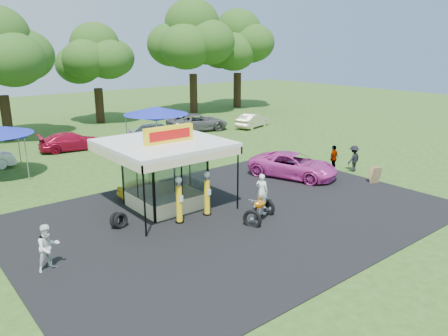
{
  "coord_description": "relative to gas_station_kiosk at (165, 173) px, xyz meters",
  "views": [
    {
      "loc": [
        -12.67,
        -12.79,
        7.89
      ],
      "look_at": [
        0.95,
        4.0,
        1.72
      ],
      "focal_mm": 35.0,
      "sensor_mm": 36.0,
      "label": 1
    }
  ],
  "objects": [
    {
      "name": "bg_car_e",
      "position": [
        18.02,
        13.16,
        -1.1
      ],
      "size": [
        4.37,
        2.55,
        1.36
      ],
      "primitive_type": "imported",
      "rotation": [
        0.0,
        0.0,
        1.86
      ],
      "color": "#C1B893",
      "rests_on": "ground"
    },
    {
      "name": "bg_car_b",
      "position": [
        0.83,
        14.92,
        -1.09
      ],
      "size": [
        5.01,
        2.62,
        1.39
      ],
      "primitive_type": "imported",
      "rotation": [
        0.0,
        0.0,
        1.42
      ],
      "color": "#A70C2B",
      "rests_on": "ground"
    },
    {
      "name": "tent_east",
      "position": [
        5.83,
        10.65,
        1.27
      ],
      "size": [
        4.83,
        4.83,
        3.38
      ],
      "rotation": [
        0.0,
        0.0,
        0.26
      ],
      "color": "gray",
      "rests_on": "ground"
    },
    {
      "name": "spectator_west",
      "position": [
        -6.61,
        -2.79,
        -0.9
      ],
      "size": [
        0.95,
        0.79,
        1.76
      ],
      "primitive_type": "imported",
      "rotation": [
        0.0,
        0.0,
        0.16
      ],
      "color": "white",
      "rests_on": "ground"
    },
    {
      "name": "pink_sedan",
      "position": [
        8.75,
        -0.56,
        -1.04
      ],
      "size": [
        4.13,
        5.88,
        1.49
      ],
      "primitive_type": "imported",
      "rotation": [
        0.0,
        0.0,
        0.34
      ],
      "color": "#D239A2",
      "rests_on": "ground"
    },
    {
      "name": "ground",
      "position": [
        2.0,
        -4.99,
        -1.78
      ],
      "size": [
        120.0,
        120.0,
        0.0
      ],
      "primitive_type": "plane",
      "color": "#2C4A17",
      "rests_on": "ground"
    },
    {
      "name": "a_frame_sign",
      "position": [
        11.49,
        -4.45,
        -1.26
      ],
      "size": [
        0.63,
        0.69,
        1.03
      ],
      "rotation": [
        0.0,
        0.0,
        -0.35
      ],
      "color": "#593819",
      "rests_on": "ground"
    },
    {
      "name": "bg_car_c",
      "position": [
        7.26,
        12.8,
        -0.92
      ],
      "size": [
        5.44,
        3.7,
        1.72
      ],
      "primitive_type": "imported",
      "rotation": [
        0.0,
        0.0,
        1.2
      ],
      "color": "#BCBBC1",
      "rests_on": "ground"
    },
    {
      "name": "kiosk_car",
      "position": [
        -0.0,
        2.21,
        -1.3
      ],
      "size": [
        2.82,
        1.13,
        0.96
      ],
      "primitive_type": "imported",
      "rotation": [
        0.0,
        0.0,
        1.57
      ],
      "color": "yellow",
      "rests_on": "ground"
    },
    {
      "name": "oak_far_e",
      "position": [
        19.06,
        24.54,
        6.21
      ],
      "size": [
        10.52,
        10.52,
        12.52
      ],
      "color": "black",
      "rests_on": "ground"
    },
    {
      "name": "spare_tires",
      "position": [
        -3.02,
        -0.95,
        -1.41
      ],
      "size": [
        0.94,
        0.69,
        0.76
      ],
      "rotation": [
        0.0,
        0.0,
        0.24
      ],
      "color": "black",
      "rests_on": "ground"
    },
    {
      "name": "spectator_east_a",
      "position": [
        12.68,
        -2.12,
        -0.94
      ],
      "size": [
        1.13,
        0.7,
        1.69
      ],
      "primitive_type": "imported",
      "rotation": [
        0.0,
        0.0,
        3.21
      ],
      "color": "black",
      "rests_on": "ground"
    },
    {
      "name": "gas_pump_right",
      "position": [
        0.94,
        -2.19,
        -0.74
      ],
      "size": [
        0.41,
        0.41,
        2.17
      ],
      "color": "black",
      "rests_on": "ground"
    },
    {
      "name": "gas_pump_left",
      "position": [
        -0.6,
        -2.16,
        -0.72
      ],
      "size": [
        0.41,
        0.41,
        2.21
      ],
      "color": "black",
      "rests_on": "ground"
    },
    {
      "name": "spectator_east_b",
      "position": [
        11.8,
        -1.24,
        -0.94
      ],
      "size": [
        1.04,
        0.58,
        1.68
      ],
      "primitive_type": "imported",
      "rotation": [
        0.0,
        0.0,
        3.32
      ],
      "color": "gray",
      "rests_on": "ground"
    },
    {
      "name": "bg_car_d",
      "position": [
        12.89,
        15.22,
        -0.99
      ],
      "size": [
        6.17,
        3.91,
        1.59
      ],
      "primitive_type": "imported",
      "rotation": [
        0.0,
        0.0,
        1.33
      ],
      "color": "#59585B",
      "rests_on": "ground"
    },
    {
      "name": "motorcycle",
      "position": [
        2.52,
        -4.2,
        -0.89
      ],
      "size": [
        2.01,
        1.54,
        2.29
      ],
      "rotation": [
        0.0,
        0.0,
        0.41
      ],
      "color": "black",
      "rests_on": "ground"
    },
    {
      "name": "oak_far_d",
      "position": [
        7.65,
        25.14,
        4.42
      ],
      "size": [
        8.18,
        8.18,
        9.74
      ],
      "color": "black",
      "rests_on": "ground"
    },
    {
      "name": "asphalt_apron",
      "position": [
        2.0,
        -2.99,
        -1.76
      ],
      "size": [
        20.0,
        14.0,
        0.04
      ],
      "primitive_type": "cube",
      "color": "black",
      "rests_on": "ground"
    },
    {
      "name": "gas_station_kiosk",
      "position": [
        0.0,
        0.0,
        0.0
      ],
      "size": [
        5.4,
        5.4,
        4.18
      ],
      "color": "white",
      "rests_on": "ground"
    },
    {
      "name": "oak_far_f",
      "position": [
        26.09,
        24.85,
        5.77
      ],
      "size": [
        9.76,
        9.76,
        11.76
      ],
      "color": "black",
      "rests_on": "ground"
    }
  ]
}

